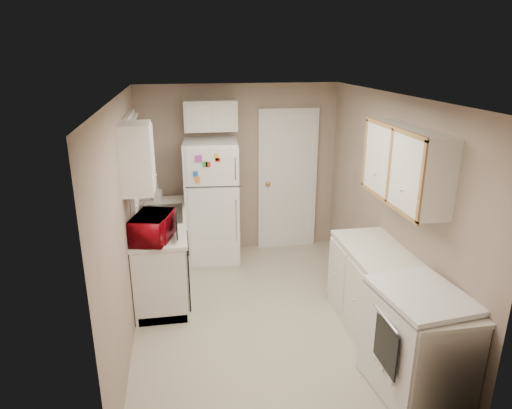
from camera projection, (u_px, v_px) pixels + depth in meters
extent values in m
plane|color=beige|center=(264.00, 316.00, 5.10)|extent=(3.80, 3.80, 0.00)
plane|color=white|center=(265.00, 97.00, 4.33)|extent=(3.80, 3.80, 0.00)
plane|color=gray|center=(125.00, 223.00, 4.49)|extent=(3.80, 3.80, 0.00)
plane|color=gray|center=(391.00, 208.00, 4.94)|extent=(3.80, 3.80, 0.00)
plane|color=gray|center=(239.00, 170.00, 6.49)|extent=(2.80, 2.80, 0.00)
plane|color=gray|center=(319.00, 315.00, 2.94)|extent=(2.80, 2.80, 0.00)
cube|color=silver|center=(163.00, 253.00, 5.62)|extent=(0.60, 1.80, 0.90)
cube|color=black|center=(188.00, 270.00, 5.09)|extent=(0.03, 0.58, 0.72)
cube|color=gray|center=(161.00, 218.00, 5.62)|extent=(0.54, 0.74, 0.16)
imported|color=maroon|center=(153.00, 227.00, 4.80)|extent=(0.58, 0.42, 0.35)
imported|color=silver|center=(157.00, 193.00, 6.10)|extent=(0.13, 0.13, 0.22)
cube|color=silver|center=(134.00, 160.00, 5.34)|extent=(0.10, 0.98, 1.08)
cube|color=silver|center=(137.00, 158.00, 4.52)|extent=(0.30, 0.45, 0.70)
cube|color=white|center=(212.00, 202.00, 6.23)|extent=(0.75, 0.74, 1.70)
cube|color=silver|center=(210.00, 115.00, 6.02)|extent=(0.70, 0.30, 0.40)
cube|color=white|center=(288.00, 181.00, 6.62)|extent=(0.86, 0.06, 2.08)
cube|color=silver|center=(391.00, 310.00, 4.38)|extent=(0.60, 2.00, 0.90)
cube|color=white|center=(416.00, 341.00, 3.85)|extent=(0.73, 0.86, 0.97)
cube|color=silver|center=(406.00, 165.00, 4.25)|extent=(0.30, 1.20, 0.70)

